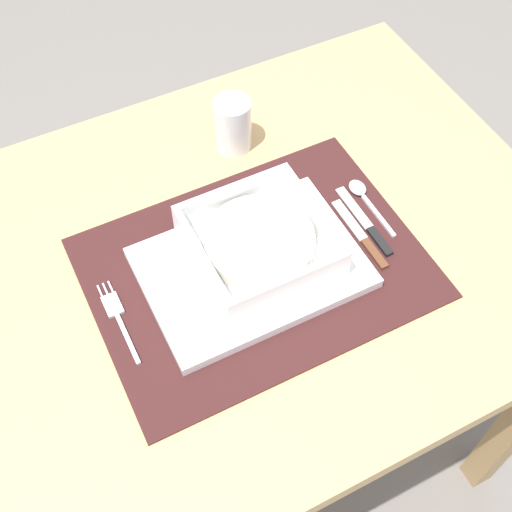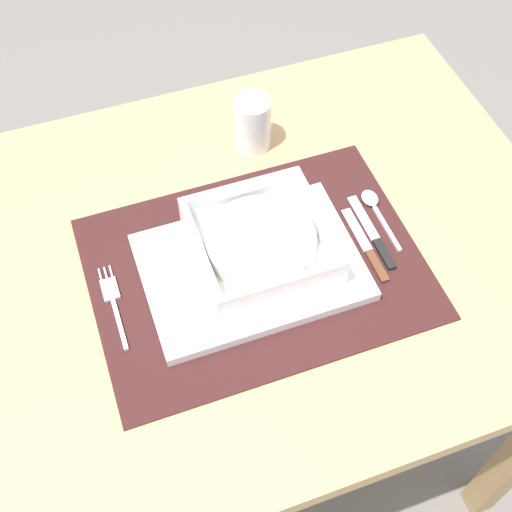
{
  "view_description": "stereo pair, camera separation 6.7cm",
  "coord_description": "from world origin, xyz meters",
  "px_view_note": "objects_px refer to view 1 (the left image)",
  "views": [
    {
      "loc": [
        -0.22,
        -0.51,
        1.53
      ],
      "look_at": [
        0.03,
        -0.04,
        0.78
      ],
      "focal_mm": 47.42,
      "sensor_mm": 36.0,
      "label": 1
    },
    {
      "loc": [
        -0.15,
        -0.54,
        1.53
      ],
      "look_at": [
        0.03,
        -0.04,
        0.78
      ],
      "focal_mm": 47.42,
      "sensor_mm": 36.0,
      "label": 2
    }
  ],
  "objects_px": {
    "fork": "(117,315)",
    "spoon": "(362,194)",
    "drinking_glass": "(233,126)",
    "dining_table": "(231,297)",
    "porridge_bowl": "(259,243)",
    "bread_knife": "(363,238)",
    "butter_knife": "(367,225)"
  },
  "relations": [
    {
      "from": "porridge_bowl",
      "to": "drinking_glass",
      "type": "height_order",
      "value": "drinking_glass"
    },
    {
      "from": "spoon",
      "to": "drinking_glass",
      "type": "relative_size",
      "value": 1.32
    },
    {
      "from": "bread_knife",
      "to": "drinking_glass",
      "type": "distance_m",
      "value": 0.27
    },
    {
      "from": "dining_table",
      "to": "butter_knife",
      "type": "distance_m",
      "value": 0.24
    },
    {
      "from": "spoon",
      "to": "bread_knife",
      "type": "bearing_deg",
      "value": -116.56
    },
    {
      "from": "spoon",
      "to": "drinking_glass",
      "type": "xyz_separation_m",
      "value": [
        -0.12,
        0.19,
        0.03
      ]
    },
    {
      "from": "fork",
      "to": "bread_knife",
      "type": "xyz_separation_m",
      "value": [
        0.36,
        -0.04,
        0.0
      ]
    },
    {
      "from": "fork",
      "to": "spoon",
      "type": "xyz_separation_m",
      "value": [
        0.4,
        0.03,
        0.0
      ]
    },
    {
      "from": "butter_knife",
      "to": "spoon",
      "type": "bearing_deg",
      "value": 63.49
    },
    {
      "from": "bread_knife",
      "to": "butter_knife",
      "type": "bearing_deg",
      "value": 38.85
    },
    {
      "from": "fork",
      "to": "butter_knife",
      "type": "bearing_deg",
      "value": -6.5
    },
    {
      "from": "dining_table",
      "to": "porridge_bowl",
      "type": "distance_m",
      "value": 0.15
    },
    {
      "from": "butter_knife",
      "to": "dining_table",
      "type": "bearing_deg",
      "value": 165.43
    },
    {
      "from": "porridge_bowl",
      "to": "fork",
      "type": "xyz_separation_m",
      "value": [
        -0.21,
        0.0,
        -0.03
      ]
    },
    {
      "from": "dining_table",
      "to": "spoon",
      "type": "bearing_deg",
      "value": 2.05
    },
    {
      "from": "dining_table",
      "to": "fork",
      "type": "relative_size",
      "value": 7.28
    },
    {
      "from": "butter_knife",
      "to": "drinking_glass",
      "type": "xyz_separation_m",
      "value": [
        -0.1,
        0.24,
        0.03
      ]
    },
    {
      "from": "porridge_bowl",
      "to": "bread_knife",
      "type": "height_order",
      "value": "porridge_bowl"
    },
    {
      "from": "dining_table",
      "to": "fork",
      "type": "height_order",
      "value": "fork"
    },
    {
      "from": "porridge_bowl",
      "to": "fork",
      "type": "distance_m",
      "value": 0.21
    },
    {
      "from": "dining_table",
      "to": "porridge_bowl",
      "type": "height_order",
      "value": "porridge_bowl"
    },
    {
      "from": "fork",
      "to": "bread_knife",
      "type": "bearing_deg",
      "value": -9.41
    },
    {
      "from": "butter_knife",
      "to": "fork",
      "type": "bearing_deg",
      "value": 174.62
    },
    {
      "from": "spoon",
      "to": "butter_knife",
      "type": "height_order",
      "value": "spoon"
    },
    {
      "from": "porridge_bowl",
      "to": "butter_knife",
      "type": "xyz_separation_m",
      "value": [
        0.17,
        -0.02,
        -0.03
      ]
    },
    {
      "from": "porridge_bowl",
      "to": "spoon",
      "type": "distance_m",
      "value": 0.2
    },
    {
      "from": "porridge_bowl",
      "to": "drinking_glass",
      "type": "xyz_separation_m",
      "value": [
        0.07,
        0.22,
        0.0
      ]
    },
    {
      "from": "fork",
      "to": "spoon",
      "type": "height_order",
      "value": "spoon"
    },
    {
      "from": "spoon",
      "to": "drinking_glass",
      "type": "bearing_deg",
      "value": 128.32
    },
    {
      "from": "bread_knife",
      "to": "drinking_glass",
      "type": "relative_size",
      "value": 1.53
    },
    {
      "from": "fork",
      "to": "drinking_glass",
      "type": "distance_m",
      "value": 0.35
    },
    {
      "from": "dining_table",
      "to": "porridge_bowl",
      "type": "bearing_deg",
      "value": -33.34
    }
  ]
}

